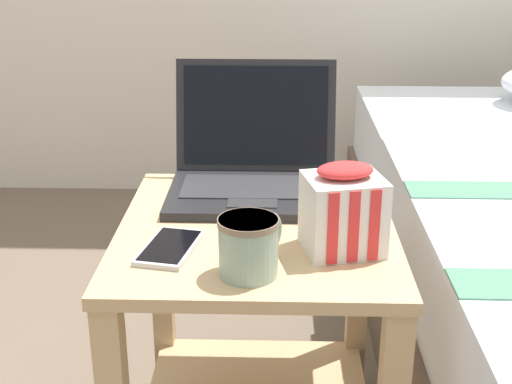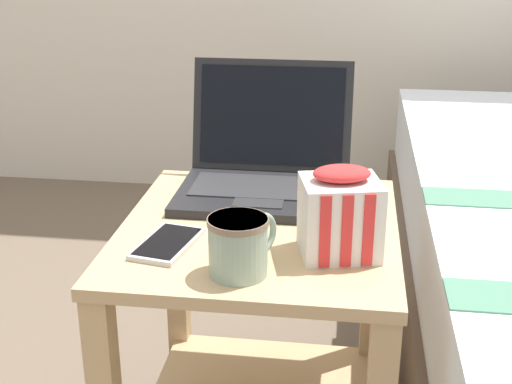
{
  "view_description": "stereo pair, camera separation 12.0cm",
  "coord_description": "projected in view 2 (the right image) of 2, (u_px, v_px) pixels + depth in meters",
  "views": [
    {
      "loc": [
        0.03,
        -1.17,
        1.06
      ],
      "look_at": [
        0.0,
        -0.04,
        0.63
      ],
      "focal_mm": 50.0,
      "sensor_mm": 36.0,
      "label": 1
    },
    {
      "loc": [
        0.15,
        -1.16,
        1.06
      ],
      "look_at": [
        0.0,
        -0.04,
        0.63
      ],
      "focal_mm": 50.0,
      "sensor_mm": 36.0,
      "label": 2
    }
  ],
  "objects": [
    {
      "name": "mug_front_left",
      "position": [
        239.0,
        243.0,
        1.08
      ],
      "size": [
        0.1,
        0.12,
        0.09
      ],
      "color": "#8CA593",
      "rests_on": "bedside_table"
    },
    {
      "name": "bedside_table",
      "position": [
        259.0,
        322.0,
        1.34
      ],
      "size": [
        0.49,
        0.54,
        0.55
      ],
      "color": "tan",
      "rests_on": "ground_plane"
    },
    {
      "name": "cell_phone",
      "position": [
        168.0,
        244.0,
        1.19
      ],
      "size": [
        0.11,
        0.16,
        0.01
      ],
      "color": "#B7BABC",
      "rests_on": "bedside_table"
    },
    {
      "name": "laptop",
      "position": [
        266.0,
        168.0,
        1.42
      ],
      "size": [
        0.33,
        0.3,
        0.24
      ],
      "color": "black",
      "rests_on": "bedside_table"
    },
    {
      "name": "snack_bag",
      "position": [
        340.0,
        214.0,
        1.14
      ],
      "size": [
        0.14,
        0.13,
        0.15
      ],
      "color": "silver",
      "rests_on": "bedside_table"
    }
  ]
}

